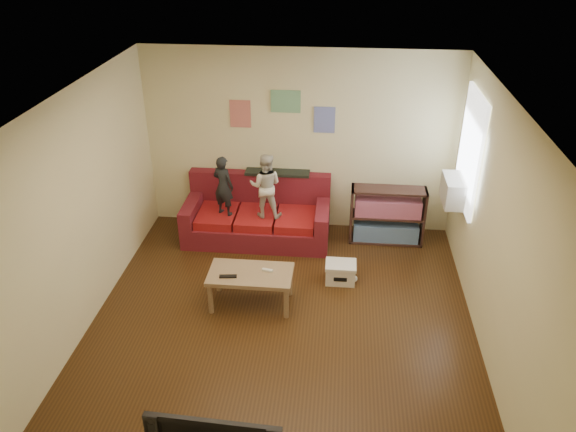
# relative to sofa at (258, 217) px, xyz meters

# --- Properties ---
(room_shell) EXTENTS (4.52, 5.02, 2.72)m
(room_shell) POSITION_rel_sofa_xyz_m (0.57, -2.07, 1.04)
(room_shell) COLOR #402610
(room_shell) RESTS_ON ground
(sofa) EXTENTS (2.10, 0.97, 0.93)m
(sofa) POSITION_rel_sofa_xyz_m (0.00, 0.00, 0.00)
(sofa) COLOR maroon
(sofa) RESTS_ON ground
(child_a) EXTENTS (0.38, 0.33, 0.89)m
(child_a) POSITION_rel_sofa_xyz_m (-0.45, -0.17, 0.57)
(child_a) COLOR black
(child_a) RESTS_ON sofa
(child_b) EXTENTS (0.47, 0.37, 0.94)m
(child_b) POSITION_rel_sofa_xyz_m (0.15, -0.17, 0.60)
(child_b) COLOR silver
(child_b) RESTS_ON sofa
(coffee_table) EXTENTS (1.02, 0.56, 0.46)m
(coffee_table) POSITION_rel_sofa_xyz_m (0.15, -1.66, 0.08)
(coffee_table) COLOR #957757
(coffee_table) RESTS_ON ground
(remote) EXTENTS (0.21, 0.08, 0.02)m
(remote) POSITION_rel_sofa_xyz_m (-0.10, -1.78, 0.16)
(remote) COLOR black
(remote) RESTS_ON coffee_table
(game_controller) EXTENTS (0.14, 0.06, 0.03)m
(game_controller) POSITION_rel_sofa_xyz_m (0.35, -1.61, 0.16)
(game_controller) COLOR silver
(game_controller) RESTS_ON coffee_table
(bookshelf) EXTENTS (1.06, 0.32, 0.85)m
(bookshelf) POSITION_rel_sofa_xyz_m (1.88, 0.03, 0.07)
(bookshelf) COLOR #36201B
(bookshelf) RESTS_ON ground
(window) EXTENTS (0.04, 1.08, 1.48)m
(window) POSITION_rel_sofa_xyz_m (2.79, -0.42, 1.33)
(window) COLOR white
(window) RESTS_ON room_shell
(ac_unit) EXTENTS (0.28, 0.55, 0.35)m
(ac_unit) POSITION_rel_sofa_xyz_m (2.67, -0.42, 0.77)
(ac_unit) COLOR #B7B2A3
(ac_unit) RESTS_ON window
(artwork_left) EXTENTS (0.30, 0.01, 0.40)m
(artwork_left) POSITION_rel_sofa_xyz_m (-0.28, 0.41, 1.44)
(artwork_left) COLOR #D87266
(artwork_left) RESTS_ON room_shell
(artwork_center) EXTENTS (0.42, 0.01, 0.32)m
(artwork_center) POSITION_rel_sofa_xyz_m (0.37, 0.41, 1.64)
(artwork_center) COLOR #72B27F
(artwork_center) RESTS_ON room_shell
(artwork_right) EXTENTS (0.30, 0.01, 0.38)m
(artwork_right) POSITION_rel_sofa_xyz_m (0.92, 0.41, 1.39)
(artwork_right) COLOR #727FCC
(artwork_right) RESTS_ON room_shell
(file_box) EXTENTS (0.40, 0.30, 0.27)m
(file_box) POSITION_rel_sofa_xyz_m (1.24, -1.07, -0.17)
(file_box) COLOR white
(file_box) RESTS_ON ground
(tissue) EXTENTS (0.11, 0.11, 0.09)m
(tissue) POSITION_rel_sofa_xyz_m (1.42, -1.07, -0.26)
(tissue) COLOR silver
(tissue) RESTS_ON ground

